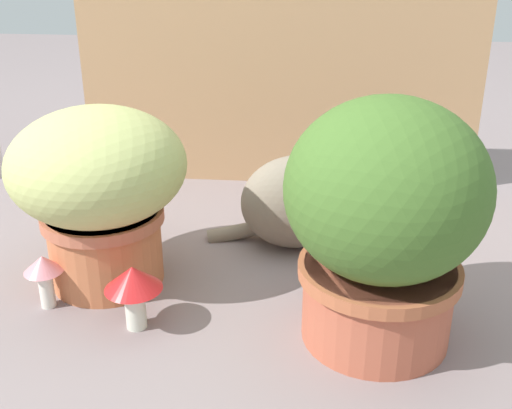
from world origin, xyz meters
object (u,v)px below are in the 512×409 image
(cat, at_px, (305,197))
(leafy_planter, at_px, (384,218))
(mushroom_ornament_pink, at_px, (44,270))
(mushroom_ornament_red, at_px, (133,284))
(grass_planter, at_px, (100,185))

(cat, bearing_deg, leafy_planter, -68.18)
(leafy_planter, relative_size, mushroom_ornament_pink, 4.01)
(leafy_planter, relative_size, mushroom_ornament_red, 3.48)
(cat, xyz_separation_m, mushroom_ornament_pink, (-0.49, -0.31, -0.04))
(grass_planter, distance_m, mushroom_ornament_pink, 0.20)
(mushroom_ornament_pink, bearing_deg, mushroom_ornament_red, -15.34)
(cat, distance_m, mushroom_ornament_pink, 0.59)
(cat, height_order, mushroom_ornament_red, cat)
(cat, bearing_deg, mushroom_ornament_red, -129.80)
(leafy_planter, bearing_deg, mushroom_ornament_pink, 176.63)
(cat, distance_m, mushroom_ornament_red, 0.47)
(grass_planter, height_order, mushroom_ornament_pink, grass_planter)
(grass_planter, bearing_deg, leafy_planter, -15.69)
(cat, bearing_deg, mushroom_ornament_pink, -147.93)
(cat, xyz_separation_m, mushroom_ornament_red, (-0.30, -0.36, -0.03))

